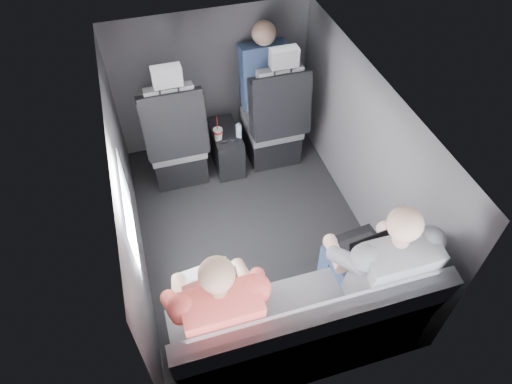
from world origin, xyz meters
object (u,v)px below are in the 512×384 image
object	(u,v)px
passenger_front_right	(263,77)
passenger_rear_right	(376,267)
laptop_white	(209,284)
passenger_rear_left	(218,310)
laptop_black	(362,245)
front_seat_left	(176,143)
soda_cup	(218,134)
water_bottle	(239,131)
center_console	(226,148)
front_seat_right	(274,125)
rear_bench	(300,329)

from	to	relation	value
passenger_front_right	passenger_rear_right	bearing A→B (deg)	-87.58
laptop_white	passenger_rear_left	world-z (taller)	passenger_rear_left
laptop_black	passenger_rear_left	distance (m)	1.03
front_seat_left	soda_cup	bearing A→B (deg)	-8.06
soda_cup	water_bottle	size ratio (longest dim) A/B	1.70
center_console	laptop_black	size ratio (longest dim) A/B	1.46
soda_cup	laptop_white	xyz separation A→B (m)	(-0.42, -1.57, 0.17)
passenger_front_right	soda_cup	bearing A→B (deg)	-148.67
front_seat_right	rear_bench	size ratio (longest dim) A/B	0.79
center_console	soda_cup	world-z (taller)	soda_cup
front_seat_right	laptop_black	xyz separation A→B (m)	(0.07, -1.62, 0.23)
passenger_front_right	laptop_black	bearing A→B (deg)	-87.17
passenger_rear_right	laptop_white	bearing A→B (deg)	169.39
rear_bench	soda_cup	distance (m)	1.86
rear_bench	passenger_rear_right	bearing A→B (deg)	10.40
center_console	rear_bench	distance (m)	1.94
front_seat_left	front_seat_right	xyz separation A→B (m)	(0.90, 0.00, 0.00)
rear_bench	soda_cup	world-z (taller)	rear_bench
water_bottle	passenger_rear_left	world-z (taller)	passenger_rear_left
rear_bench	front_seat_right	bearing A→B (deg)	76.69
center_console	water_bottle	bearing A→B (deg)	-48.12
front_seat_right	laptop_black	distance (m)	1.63
water_bottle	front_seat_right	bearing A→B (deg)	11.56
soda_cup	passenger_rear_right	bearing A→B (deg)	-71.24
front_seat_right	laptop_black	world-z (taller)	front_seat_right
laptop_black	passenger_rear_right	distance (m)	0.19
rear_bench	passenger_rear_right	size ratio (longest dim) A/B	1.24
passenger_rear_right	center_console	bearing A→B (deg)	105.52
front_seat_right	passenger_rear_right	size ratio (longest dim) A/B	0.98
center_console	passenger_rear_right	bearing A→B (deg)	-74.48
front_seat_left	passenger_front_right	bearing A→B (deg)	16.41
center_console	front_seat_right	bearing A→B (deg)	-5.07
rear_bench	laptop_black	bearing A→B (deg)	28.90
front_seat_left	water_bottle	distance (m)	0.56
water_bottle	passenger_rear_right	distance (m)	1.79
front_seat_left	water_bottle	xyz separation A→B (m)	(0.55, -0.07, 0.07)
water_bottle	passenger_rear_right	world-z (taller)	passenger_rear_right
soda_cup	laptop_black	size ratio (longest dim) A/B	0.76
front_seat_left	passenger_front_right	distance (m)	0.98
rear_bench	soda_cup	xyz separation A→B (m)	(-0.08, 1.85, 0.15)
laptop_white	passenger_rear_right	bearing A→B (deg)	-10.61
soda_cup	passenger_rear_left	world-z (taller)	passenger_rear_left
laptop_black	passenger_rear_right	world-z (taller)	passenger_rear_right
center_console	rear_bench	world-z (taller)	rear_bench
water_bottle	laptop_black	distance (m)	1.61
water_bottle	center_console	bearing A→B (deg)	131.88
passenger_rear_left	laptop_white	bearing A→B (deg)	93.05
passenger_rear_right	passenger_rear_left	bearing A→B (deg)	179.97
laptop_white	laptop_black	size ratio (longest dim) A/B	1.08
laptop_black	passenger_rear_right	size ratio (longest dim) A/B	0.26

